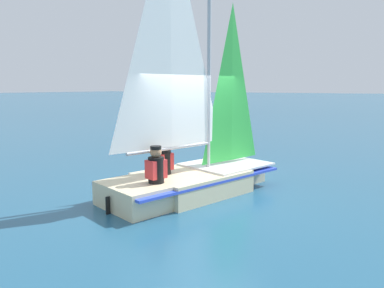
{
  "coord_description": "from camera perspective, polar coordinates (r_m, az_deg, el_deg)",
  "views": [
    {
      "loc": [
        6.57,
        4.18,
        2.26
      ],
      "look_at": [
        0.0,
        0.0,
        1.06
      ],
      "focal_mm": 35.0,
      "sensor_mm": 36.0,
      "label": 1
    }
  ],
  "objects": [
    {
      "name": "sailor_helm",
      "position": [
        7.79,
        -4.32,
        -3.37
      ],
      "size": [
        0.4,
        0.37,
        1.16
      ],
      "rotation": [
        0.0,
        0.0,
        2.87
      ],
      "color": "black",
      "rests_on": "ground_plane"
    },
    {
      "name": "sailor_crew",
      "position": [
        7.1,
        -5.48,
        -4.58
      ],
      "size": [
        0.4,
        0.37,
        1.16
      ],
      "rotation": [
        0.0,
        0.0,
        2.87
      ],
      "color": "black",
      "rests_on": "ground_plane"
    },
    {
      "name": "ground_plane",
      "position": [
        8.11,
        0.0,
        -7.45
      ],
      "size": [
        260.0,
        260.0,
        0.0
      ],
      "primitive_type": "plane",
      "color": "#235675"
    },
    {
      "name": "sailboat_main",
      "position": [
        7.9,
        -0.23,
        -2.01
      ],
      "size": [
        4.16,
        2.6,
        5.73
      ],
      "rotation": [
        0.0,
        0.0,
        2.87
      ],
      "color": "beige",
      "rests_on": "ground_plane"
    }
  ]
}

